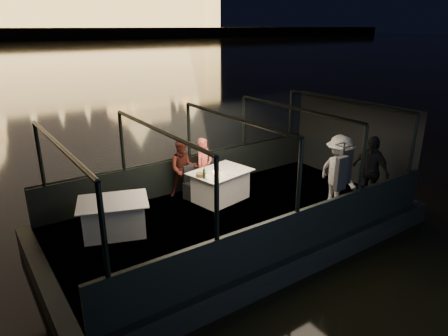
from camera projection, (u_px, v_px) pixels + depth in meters
boat_hull at (234, 234)px, 9.44m from camera, size 8.60×4.40×1.00m
boat_deck at (234, 216)px, 9.28m from camera, size 8.00×4.00×0.04m
gunwale_port at (190, 173)px, 10.67m from camera, size 8.00×0.08×0.90m
gunwale_starboard at (296, 233)px, 7.57m from camera, size 8.00×0.08×0.90m
cabin_glass_port at (189, 131)px, 10.28m from camera, size 8.00×0.02×1.40m
cabin_glass_starboard at (300, 176)px, 7.19m from camera, size 8.00×0.02×1.40m
cabin_roof_glass at (235, 118)px, 8.50m from camera, size 8.00×4.00×0.02m
end_wall_fore at (43, 214)px, 6.74m from camera, size 0.02×4.00×2.30m
end_wall_aft at (351, 141)px, 11.03m from camera, size 0.02×4.00×2.30m
canopy_ribs at (234, 169)px, 8.89m from camera, size 8.00×4.00×2.30m
dining_table_central at (221, 185)px, 9.98m from camera, size 1.62×1.31×0.77m
dining_table_aft at (114, 217)px, 8.34m from camera, size 1.68×1.44×0.75m
chair_port_left at (193, 182)px, 10.03m from camera, size 0.47×0.47×0.84m
chair_port_right at (213, 176)px, 10.41m from camera, size 0.48×0.48×0.88m
coat_stand at (340, 187)px, 8.54m from camera, size 0.57×0.47×1.89m
person_woman_coral at (204, 164)px, 10.40m from camera, size 0.60×0.48×1.45m
person_man_maroon at (183, 169)px, 10.07m from camera, size 0.88×0.79×1.50m
passenger_stripe at (338, 175)px, 9.36m from camera, size 0.86×1.27×1.82m
passenger_dark at (370, 171)px, 9.64m from camera, size 0.46×1.03×1.72m
wine_bottle at (204, 173)px, 9.33m from camera, size 0.08×0.08×0.29m
bread_basket at (201, 175)px, 9.49m from camera, size 0.27×0.27×0.09m
amber_candle at (214, 172)px, 9.67m from camera, size 0.08×0.08×0.09m
plate_near at (231, 174)px, 9.63m from camera, size 0.33×0.33×0.02m
plate_far at (203, 176)px, 9.53m from camera, size 0.29×0.29×0.01m
wine_glass_white at (206, 176)px, 9.28m from camera, size 0.09×0.09×0.21m
wine_glass_red at (215, 167)px, 9.89m from camera, size 0.08×0.08×0.19m
wine_glass_empty at (221, 173)px, 9.47m from camera, size 0.06×0.06×0.17m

